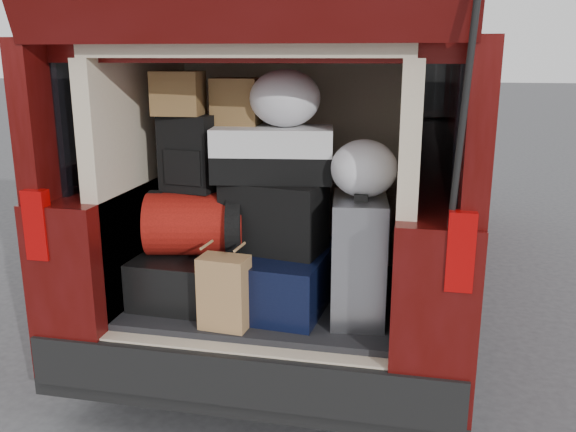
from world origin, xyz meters
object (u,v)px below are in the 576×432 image
Objects in this scene: silver_roller at (359,259)px; twotone_duffel at (273,154)px; red_duffel at (196,224)px; black_soft_case at (274,216)px; backpack at (189,153)px; kraft_bag at (224,292)px; navy_hardshell at (275,276)px; black_hardshell at (190,273)px.

silver_roller is 0.62m from twotone_duffel.
black_soft_case is at bearing -6.13° from red_duffel.
black_soft_case is 0.83× the size of twotone_duffel.
backpack is (-0.42, 0.01, 0.28)m from black_soft_case.
kraft_bag is at bearing -63.03° from red_duffel.
silver_roller is 1.23× the size of black_soft_case.
backpack is (-0.42, 0.02, 0.58)m from navy_hardshell.
twotone_duffel reaches higher than kraft_bag.
twotone_duffel is at bearing 74.52° from kraft_bag.
backpack reaches higher than red_duffel.
twotone_duffel is (-0.02, 0.05, 0.58)m from navy_hardshell.
kraft_bag is at bearing -104.63° from black_soft_case.
backpack reaches higher than kraft_bag.
silver_roller is at bearing -6.91° from navy_hardshell.
twotone_duffel is (0.40, 0.03, 0.01)m from backpack.
silver_roller is at bearing -2.04° from black_soft_case.
silver_roller is at bearing -3.74° from black_hardshell.
backpack is at bearing 166.51° from silver_roller.
navy_hardshell is at bearing 1.66° from black_hardshell.
backpack is (-0.04, 0.05, 0.33)m from red_duffel.
black_soft_case is at bearing 135.61° from navy_hardshell.
navy_hardshell is 1.10× the size of silver_roller.
backpack is (-0.83, 0.10, 0.43)m from silver_roller.
black_soft_case reaches higher than black_hardshell.
twotone_duffel reaches higher than navy_hardshell.
black_soft_case is (-0.41, 0.09, 0.15)m from silver_roller.
navy_hardshell is 0.30m from black_soft_case.
red_duffel is (0.05, -0.04, 0.27)m from black_hardshell.
silver_roller is at bearing -15.59° from red_duffel.
black_hardshell is 1.04× the size of silver_roller.
twotone_duffel is at bearing 0.50° from red_duffel.
black_soft_case is at bearing 161.25° from silver_roller.
navy_hardshell is at bearing 161.87° from silver_roller.
twotone_duffel reaches higher than black_soft_case.
black_hardshell is at bearing -169.55° from black_soft_case.
red_duffel is at bearing 133.54° from kraft_bag.
twotone_duffel is (-0.02, 0.04, 0.29)m from black_soft_case.
kraft_bag is 0.71× the size of black_soft_case.
red_duffel is 0.83× the size of twotone_duffel.
black_soft_case is at bearing 2.40° from black_hardshell.
kraft_bag is (0.28, -0.32, 0.05)m from black_hardshell.
navy_hardshell is (0.44, -0.00, 0.02)m from black_hardshell.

